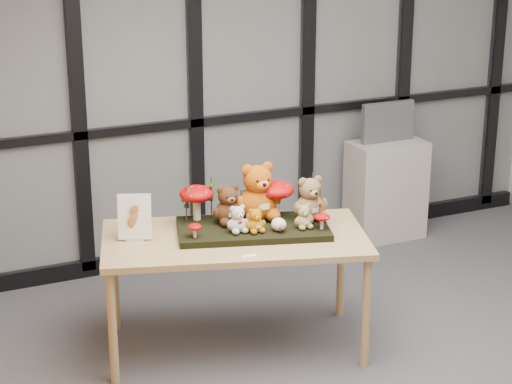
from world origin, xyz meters
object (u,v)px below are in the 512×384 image
bear_pooh_yellow (257,188)px  bear_brown_medium (228,202)px  cabinet (386,190)px  bear_small_yellow (255,219)px  mushroom_back_right (276,198)px  bear_white_bow (237,217)px  diorama_tray (253,229)px  display_table (235,247)px  mushroom_back_left (197,201)px  monitor (388,122)px  plush_cream_hedgehog (279,224)px  bear_beige_small (304,215)px  sign_holder (135,219)px  bear_tan_back (310,196)px  mushroom_front_left (195,230)px  mushroom_front_right (322,220)px

bear_pooh_yellow → bear_brown_medium: (-0.19, 0.01, -0.06)m
bear_pooh_yellow → cabinet: size_ratio=0.49×
bear_small_yellow → bear_brown_medium: bearing=130.1°
bear_pooh_yellow → mushroom_back_right: (0.11, -0.02, -0.07)m
bear_small_yellow → bear_white_bow: size_ratio=0.90×
diorama_tray → bear_white_bow: 0.17m
mushroom_back_right → cabinet: 1.92m
bear_pooh_yellow → mushroom_back_right: bearing=6.6°
display_table → bear_brown_medium: size_ratio=6.50×
mushroom_back_left → monitor: 2.17m
monitor → mushroom_back_right: bearing=-143.0°
display_table → bear_small_yellow: size_ratio=10.58×
bear_white_bow → diorama_tray: bearing=39.5°
bear_pooh_yellow → cabinet: (1.60, 1.08, -0.57)m
plush_cream_hedgehog → bear_beige_small: bearing=11.7°
mushroom_back_right → cabinet: (1.49, 1.10, -0.50)m
bear_white_bow → bear_beige_small: 0.39m
plush_cream_hedgehog → sign_holder: (-0.78, 0.30, 0.05)m
mushroom_back_right → sign_holder: mushroom_back_right is taller
bear_white_bow → plush_cream_hedgehog: bearing=-4.2°
plush_cream_hedgehog → mushroom_back_right: bearing=85.5°
monitor → bear_small_yellow: bearing=-142.7°
diorama_tray → bear_beige_small: bearing=-13.5°
bear_white_bow → mushroom_back_right: mushroom_back_right is taller
bear_beige_small → bear_tan_back: bearing=65.4°
bear_white_bow → mushroom_front_left: size_ratio=1.98×
plush_cream_hedgehog → sign_holder: size_ratio=0.31×
plush_cream_hedgehog → mushroom_back_right: 0.25m
bear_pooh_yellow → sign_holder: 0.76m
bear_small_yellow → bear_beige_small: bearing=5.5°
bear_beige_small → cabinet: bearing=60.1°
diorama_tray → sign_holder: size_ratio=3.22×
mushroom_back_right → mushroom_front_left: size_ratio=2.74×
bear_white_bow → mushroom_front_left: bear_white_bow is taller
mushroom_front_right → mushroom_back_left: bearing=143.5°
bear_pooh_yellow → mushroom_back_right: bear_pooh_yellow is taller
bear_beige_small → cabinet: 2.00m
bear_tan_back → bear_small_yellow: size_ratio=1.84×
bear_beige_small → bear_brown_medium: bearing=161.7°
display_table → cabinet: (1.81, 1.21, -0.27)m
bear_tan_back → mushroom_back_right: (-0.17, 0.12, -0.02)m
mushroom_front_right → display_table: bearing=158.1°
bear_small_yellow → cabinet: bear_small_yellow is taller
mushroom_back_right → mushroom_front_right: bearing=-62.1°
cabinet → monitor: 0.55m
mushroom_back_right → mushroom_front_left: mushroom_back_right is taller
bear_pooh_yellow → bear_small_yellow: (-0.10, -0.20, -0.11)m
bear_small_yellow → mushroom_back_left: (-0.24, 0.33, 0.04)m
display_table → bear_pooh_yellow: (0.20, 0.13, 0.30)m
bear_small_yellow → mushroom_front_left: bear_small_yellow is taller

